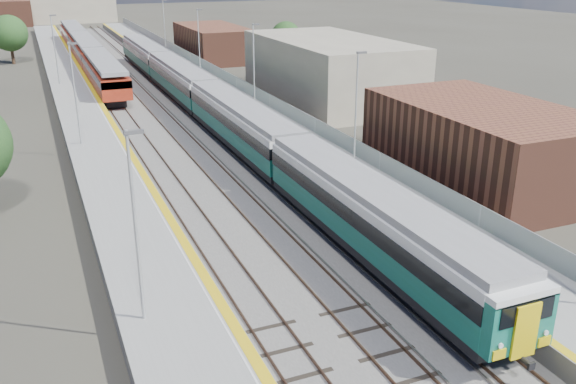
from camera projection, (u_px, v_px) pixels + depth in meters
ground at (170, 103)px, 63.79m from camera, size 320.00×320.00×0.00m
ballast_bed at (144, 100)px, 65.12m from camera, size 10.50×155.00×0.06m
tracks at (146, 95)px, 66.75m from camera, size 8.96×160.00×0.17m
platform_right at (212, 90)px, 67.66m from camera, size 4.70×155.00×8.52m
platform_left at (77, 100)px, 62.48m from camera, size 4.30×155.00×8.52m
green_train at (207, 98)px, 55.49m from camera, size 2.89×80.35×3.18m
red_train at (86, 50)px, 84.90m from camera, size 2.97×60.28×3.75m
tree_c at (9, 33)px, 86.24m from camera, size 5.06×5.06×6.86m
tree_d at (286, 37)px, 87.17m from camera, size 4.36×4.36×5.91m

